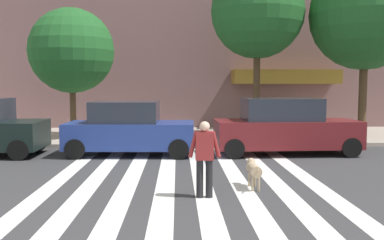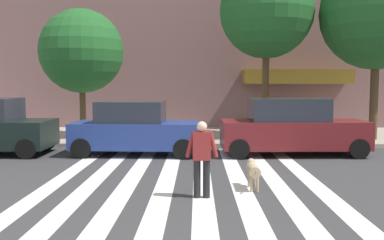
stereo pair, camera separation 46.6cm
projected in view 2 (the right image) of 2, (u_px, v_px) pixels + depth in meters
The scene contains 10 objects.
ground_plane at pixel (148, 194), 9.43m from camera, with size 160.00×160.00×0.00m, color #353538.
sidewalk_far at pixel (173, 136), 19.21m from camera, with size 80.00×6.00×0.15m, color #A6988B.
crosswalk_stripes at pixel (183, 194), 9.42m from camera, with size 6.75×13.04×0.01m.
parked_car_behind_first at pixel (135, 129), 14.61m from camera, with size 4.34×2.04×1.82m.
parked_car_third_in_line at pixel (291, 128), 14.54m from camera, with size 4.88×2.01×1.93m.
street_tree_nearest at pixel (81, 51), 17.93m from camera, with size 3.51×3.51×5.38m.
street_tree_middle at pixel (267, 12), 17.72m from camera, with size 3.89×3.89×7.20m.
street_tree_further at pixel (377, 14), 17.10m from camera, with size 4.50×4.50×7.32m.
pedestrian_dog_walker at pixel (202, 155), 9.08m from camera, with size 0.70×0.24×1.64m.
dog_on_leash at pixel (253, 170), 9.89m from camera, with size 0.26×1.06×0.65m.
Camera 2 is at (1.08, -2.42, 2.45)m, focal length 40.13 mm.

